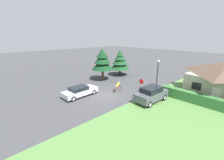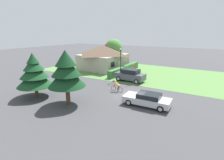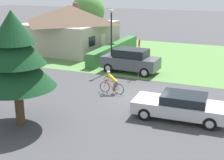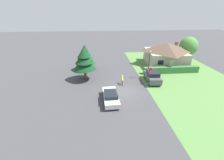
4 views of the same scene
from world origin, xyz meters
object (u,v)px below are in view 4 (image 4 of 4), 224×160
at_px(parked_suv_right, 152,76).
at_px(cyclist, 122,80).
at_px(street_lamp, 149,61).
at_px(conifer_tall_near, 84,60).
at_px(cottage_house, 166,53).
at_px(conifer_tall_far, 85,56).
at_px(deciduous_tree_right, 188,46).
at_px(stop_sign, 150,73).
at_px(sedan_left_lane, 111,97).

bearing_deg(parked_suv_right, cyclist, 99.30).
relative_size(parked_suv_right, street_lamp, 0.91).
height_order(parked_suv_right, conifer_tall_near, conifer_tall_near).
relative_size(cottage_house, conifer_tall_near, 1.61).
bearing_deg(conifer_tall_far, street_lamp, -24.08).
distance_m(cottage_house, deciduous_tree_right, 5.45).
bearing_deg(stop_sign, deciduous_tree_right, -143.05).
bearing_deg(conifer_tall_near, street_lamp, -1.28).
relative_size(sedan_left_lane, conifer_tall_near, 0.85).
bearing_deg(cottage_house, sedan_left_lane, -129.47).
bearing_deg(parked_suv_right, deciduous_tree_right, -46.76).
bearing_deg(street_lamp, cottage_house, 50.02).
bearing_deg(cyclist, street_lamp, -63.85).
xyz_separation_m(stop_sign, street_lamp, (0.57, 2.47, 1.10)).
bearing_deg(street_lamp, conifer_tall_near, 178.72).
height_order(conifer_tall_near, conifer_tall_far, conifer_tall_near).
xyz_separation_m(cottage_house, street_lamp, (-6.04, -7.20, 0.67)).
height_order(cottage_house, street_lamp, street_lamp).
height_order(cyclist, stop_sign, stop_sign).
xyz_separation_m(cottage_house, conifer_tall_near, (-16.99, -6.96, 1.08)).
relative_size(parked_suv_right, conifer_tall_far, 0.89).
distance_m(conifer_tall_far, deciduous_tree_right, 22.68).
xyz_separation_m(sedan_left_lane, conifer_tall_near, (-3.81, 7.13, 2.82)).
distance_m(stop_sign, conifer_tall_near, 10.84).
relative_size(cottage_house, parked_suv_right, 1.99).
bearing_deg(deciduous_tree_right, conifer_tall_near, -161.25).
height_order(sedan_left_lane, cyclist, cyclist).
xyz_separation_m(sedan_left_lane, conifer_tall_far, (-4.03, 11.88, 2.07)).
height_order(stop_sign, conifer_tall_near, conifer_tall_near).
bearing_deg(sedan_left_lane, conifer_tall_far, 16.71).
xyz_separation_m(sedan_left_lane, street_lamp, (7.15, 6.89, 2.41)).
bearing_deg(conifer_tall_near, deciduous_tree_right, 18.75).
bearing_deg(street_lamp, parked_suv_right, -79.10).
bearing_deg(sedan_left_lane, cottage_house, -45.15).
bearing_deg(sedan_left_lane, parked_suv_right, -56.30).
xyz_separation_m(cottage_house, stop_sign, (-6.61, -9.67, -0.44)).
distance_m(cyclist, stop_sign, 4.50).
height_order(cyclist, street_lamp, street_lamp).
xyz_separation_m(conifer_tall_near, deciduous_tree_right, (22.26, 7.55, 0.18)).
relative_size(stop_sign, street_lamp, 0.58).
bearing_deg(conifer_tall_far, cyclist, -48.34).
distance_m(sedan_left_lane, deciduous_tree_right, 23.77).
bearing_deg(cyclist, conifer_tall_near, 71.69).
bearing_deg(street_lamp, cyclist, -156.62).
height_order(sedan_left_lane, conifer_tall_near, conifer_tall_near).
height_order(sedan_left_lane, conifer_tall_far, conifer_tall_far).
distance_m(street_lamp, deciduous_tree_right, 13.75).
xyz_separation_m(cyclist, deciduous_tree_right, (16.17, 9.90, 2.99)).
xyz_separation_m(street_lamp, conifer_tall_near, (-10.95, 0.25, 0.41)).
bearing_deg(parked_suv_right, stop_sign, 140.47).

